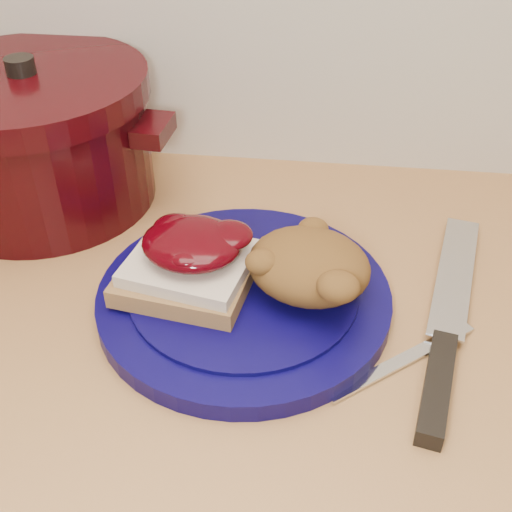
# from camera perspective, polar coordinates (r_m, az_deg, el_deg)

# --- Properties ---
(plate) EXTENTS (0.37, 0.37, 0.02)m
(plate) POSITION_cam_1_polar(r_m,az_deg,el_deg) (0.67, -1.07, -3.71)
(plate) COLOR #08043D
(plate) RESTS_ON wood_countertop
(sandwich) EXTENTS (0.14, 0.13, 0.06)m
(sandwich) POSITION_cam_1_polar(r_m,az_deg,el_deg) (0.65, -5.96, -0.42)
(sandwich) COLOR olive
(sandwich) RESTS_ON plate
(stuffing_mound) EXTENTS (0.15, 0.13, 0.06)m
(stuffing_mound) POSITION_cam_1_polar(r_m,az_deg,el_deg) (0.63, 4.72, -0.87)
(stuffing_mound) COLOR brown
(stuffing_mound) RESTS_ON plate
(chef_knife) EXTENTS (0.10, 0.33, 0.02)m
(chef_knife) POSITION_cam_1_polar(r_m,az_deg,el_deg) (0.64, 16.26, -8.15)
(chef_knife) COLOR black
(chef_knife) RESTS_ON wood_countertop
(butter_knife) EXTENTS (0.14, 0.12, 0.00)m
(butter_knife) POSITION_cam_1_polar(r_m,az_deg,el_deg) (0.63, 12.94, -9.00)
(butter_knife) COLOR silver
(butter_knife) RESTS_ON wood_countertop
(dutch_oven) EXTENTS (0.35, 0.31, 0.18)m
(dutch_oven) POSITION_cam_1_polar(r_m,az_deg,el_deg) (0.84, -18.91, 9.93)
(dutch_oven) COLOR black
(dutch_oven) RESTS_ON wood_countertop
(pepper_grinder) EXTENTS (0.06, 0.06, 0.12)m
(pepper_grinder) POSITION_cam_1_polar(r_m,az_deg,el_deg) (0.92, -21.53, 10.20)
(pepper_grinder) COLOR black
(pepper_grinder) RESTS_ON wood_countertop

